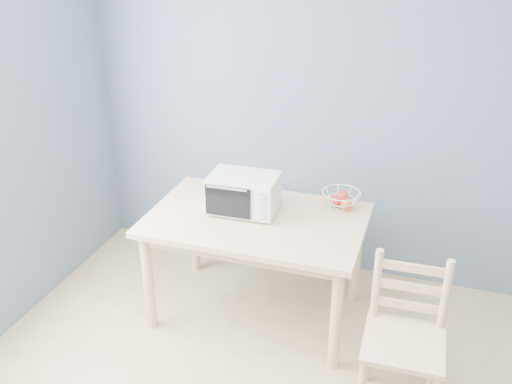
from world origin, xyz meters
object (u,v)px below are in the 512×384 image
(fruit_basket, at_px, (341,199))
(dining_chair, at_px, (404,341))
(dining_table, at_px, (256,231))

(fruit_basket, relative_size, dining_chair, 0.37)
(fruit_basket, distance_m, dining_chair, 1.07)
(dining_table, bearing_deg, dining_chair, -28.57)
(dining_table, height_order, fruit_basket, fruit_basket)
(fruit_basket, height_order, dining_chair, dining_chair)
(dining_table, xyz_separation_m, dining_chair, (1.02, -0.56, -0.20))
(dining_chair, bearing_deg, fruit_basket, 119.88)
(dining_table, relative_size, dining_chair, 1.55)
(dining_table, bearing_deg, fruit_basket, 31.61)
(dining_table, xyz_separation_m, fruit_basket, (0.50, 0.31, 0.17))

